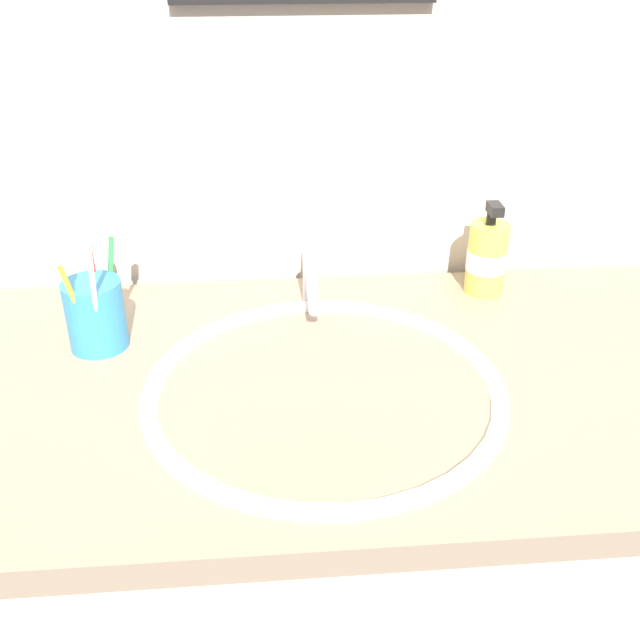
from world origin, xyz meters
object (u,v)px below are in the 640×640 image
Objects in this scene: toothbrush_white at (93,285)px; soap_dispenser at (487,257)px; toothbrush_yellow at (72,295)px; toothbrush_red at (93,268)px; toothbrush_green at (111,270)px; toothbrush_cup at (95,315)px; faucet at (309,280)px.

soap_dispenser is at bearing 15.63° from toothbrush_white.
toothbrush_yellow is 0.03m from toothbrush_white.
toothbrush_red is 0.61m from soap_dispenser.
toothbrush_white is at bearing -78.40° from toothbrush_red.
toothbrush_cup is at bearing -123.32° from toothbrush_green.
toothbrush_white is at bearing -164.37° from soap_dispenser.
soap_dispenser reaches higher than toothbrush_cup.
toothbrush_red is at bearing 78.60° from toothbrush_yellow.
toothbrush_white is at bearing -156.17° from faucet.
faucet is 0.30m from toothbrush_green.
toothbrush_green is 0.86× the size of toothbrush_white.
toothbrush_yellow is 1.10× the size of soap_dispenser.
toothbrush_red is at bearing 101.60° from toothbrush_white.
toothbrush_cup is 0.59× the size of toothbrush_yellow.
toothbrush_red is at bearing -170.40° from faucet.
soap_dispenser reaches higher than faucet.
toothbrush_white is (0.03, -0.00, 0.02)m from toothbrush_yellow.
toothbrush_yellow is at bearing 171.70° from toothbrush_white.
toothbrush_red is at bearing 93.00° from toothbrush_cup.
toothbrush_red is 0.03m from toothbrush_green.
faucet is 1.36× the size of toothbrush_cup.
toothbrush_cup is at bearing -163.94° from faucet.
faucet is 0.79× the size of toothbrush_red.
toothbrush_green is (0.02, 0.03, 0.05)m from toothbrush_cup.
toothbrush_cup is 0.07m from toothbrush_yellow.
toothbrush_yellow is at bearing -114.35° from toothbrush_cup.
toothbrush_cup is at bearing -87.00° from toothbrush_red.
faucet is 0.81× the size of toothbrush_green.
toothbrush_yellow is 0.86× the size of toothbrush_white.
toothbrush_red reaches higher than toothbrush_green.
soap_dispenser is (0.61, 0.09, -0.05)m from toothbrush_red.
soap_dispenser is (0.62, 0.16, -0.04)m from toothbrush_yellow.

